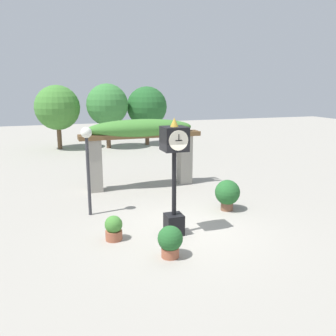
% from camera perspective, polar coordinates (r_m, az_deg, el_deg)
% --- Properties ---
extents(ground_plane, '(60.00, 60.00, 0.00)m').
position_cam_1_polar(ground_plane, '(10.05, 2.52, -9.92)').
color(ground_plane, gray).
extents(pedestal_clock, '(0.62, 0.67, 3.14)m').
position_cam_1_polar(pedestal_clock, '(9.22, 1.00, 0.06)').
color(pedestal_clock, black).
rests_on(pedestal_clock, ground).
extents(pergola, '(4.73, 1.10, 2.68)m').
position_cam_1_polar(pergola, '(13.77, -4.34, 5.06)').
color(pergola, gray).
rests_on(pergola, ground).
extents(potted_plant_near_left, '(0.46, 0.46, 0.66)m').
position_cam_1_polar(potted_plant_near_left, '(9.44, -8.71, -9.49)').
color(potted_plant_near_left, '#9E563D').
rests_on(potted_plant_near_left, ground).
extents(potted_plant_near_right, '(0.59, 0.59, 0.76)m').
position_cam_1_polar(potted_plant_near_right, '(8.43, 0.36, -11.58)').
color(potted_plant_near_right, '#9E563D').
rests_on(potted_plant_near_right, ground).
extents(potted_plant_far_left, '(0.80, 0.80, 1.00)m').
position_cam_1_polar(potted_plant_far_left, '(11.56, 9.51, -4.04)').
color(potted_plant_far_left, brown).
rests_on(potted_plant_far_left, ground).
extents(lamp_post, '(0.33, 0.33, 2.74)m').
position_cam_1_polar(lamp_post, '(10.91, -12.84, 2.75)').
color(lamp_post, '#333338').
rests_on(lamp_post, ground).
extents(tree_line, '(8.45, 3.33, 4.08)m').
position_cam_1_polar(tree_line, '(23.44, -10.36, 9.66)').
color(tree_line, brown).
rests_on(tree_line, ground).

